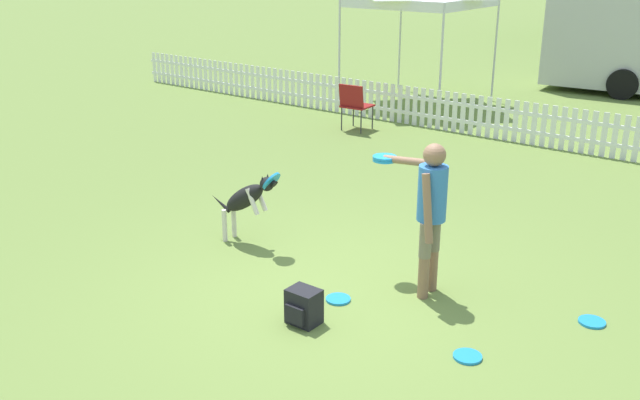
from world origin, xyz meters
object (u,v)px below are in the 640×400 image
frisbee_near_dog (338,299)px  backpack_on_grass (303,307)px  leaping_dog (247,198)px  frisbee_midfield (592,322)px  frisbee_near_handler (467,357)px  handler_person (429,202)px  folding_chair_blue_left (355,103)px

frisbee_near_dog → backpack_on_grass: (0.01, -0.55, 0.15)m
leaping_dog → frisbee_near_dog: leaping_dog is taller
frisbee_midfield → backpack_on_grass: size_ratio=0.73×
leaping_dog → frisbee_near_handler: (3.12, -0.65, -0.56)m
leaping_dog → handler_person: bearing=90.2°
frisbee_midfield → frisbee_near_handler: bearing=-117.3°
folding_chair_blue_left → frisbee_midfield: bearing=138.3°
frisbee_near_handler → handler_person: bearing=137.2°
frisbee_near_handler → frisbee_near_dog: bearing=173.7°
backpack_on_grass → frisbee_near_handler: bearing=14.8°
handler_person → frisbee_near_dog: size_ratio=6.33×
leaping_dog → frisbee_midfield: leaping_dog is taller
handler_person → frisbee_near_handler: size_ratio=6.33×
frisbee_near_dog → backpack_on_grass: size_ratio=0.73×
frisbee_near_dog → folding_chair_blue_left: size_ratio=0.28×
handler_person → frisbee_near_dog: 1.29m
handler_person → frisbee_midfield: 1.85m
handler_person → backpack_on_grass: size_ratio=4.62×
backpack_on_grass → leaping_dog: bearing=148.0°
folding_chair_blue_left → backpack_on_grass: bearing=117.6°
frisbee_near_dog → frisbee_near_handler: bearing=-6.3°
handler_person → frisbee_midfield: bearing=-79.7°
frisbee_near_handler → folding_chair_blue_left: 7.84m
handler_person → frisbee_near_handler: 1.55m
leaping_dog → frisbee_near_handler: 3.24m
leaping_dog → folding_chair_blue_left: bearing=-161.9°
frisbee_near_dog → folding_chair_blue_left: 6.81m
folding_chair_blue_left → leaping_dog: bearing=108.5°
handler_person → folding_chair_blue_left: handler_person is taller
backpack_on_grass → frisbee_near_dog: bearing=90.9°
leaping_dog → frisbee_near_dog: 1.81m
frisbee_near_handler → frisbee_midfield: bearing=62.7°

